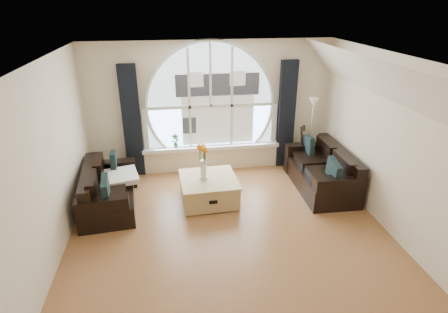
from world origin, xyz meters
TOP-DOWN VIEW (x-y plane):
  - ground at (0.00, 0.00)m, footprint 5.00×5.50m
  - ceiling at (0.00, 0.00)m, footprint 5.00×5.50m
  - wall_back at (0.00, 2.75)m, footprint 5.00×0.01m
  - wall_left at (-2.50, 0.00)m, footprint 0.01×5.50m
  - wall_right at (2.50, 0.00)m, footprint 0.01×5.50m
  - attic_slope at (2.20, 0.00)m, footprint 0.92×5.50m
  - arched_window at (0.00, 2.72)m, footprint 2.60×0.06m
  - window_sill at (0.00, 2.65)m, footprint 2.90×0.22m
  - window_frame at (0.00, 2.69)m, footprint 2.76×0.08m
  - neighbor_house at (0.15, 2.71)m, footprint 1.70×0.02m
  - curtain_left at (-1.60, 2.63)m, footprint 0.35×0.12m
  - curtain_right at (1.60, 2.63)m, footprint 0.35×0.12m
  - sofa_left at (-1.98, 1.38)m, footprint 0.98×1.72m
  - sofa_right at (1.98, 1.47)m, footprint 0.94×1.82m
  - coffee_chest at (-0.22, 1.32)m, footprint 1.05×1.05m
  - throw_blanket at (-1.76, 1.54)m, footprint 0.66×0.66m
  - vase_flowers at (-0.31, 1.35)m, footprint 0.24×0.24m
  - floor_lamp at (2.02, 2.25)m, footprint 0.24×0.24m
  - guitar at (1.84, 2.30)m, footprint 0.38×0.28m
  - potted_plant at (-0.76, 2.65)m, footprint 0.18×0.15m

SIDE VIEW (x-z plane):
  - ground at x=0.00m, z-range -0.01..0.01m
  - coffee_chest at x=-0.22m, z-range 0.00..0.49m
  - sofa_left at x=-1.98m, z-range 0.03..0.77m
  - sofa_right at x=1.98m, z-range 0.00..0.80m
  - throw_blanket at x=-1.76m, z-range 0.45..0.55m
  - window_sill at x=0.00m, z-range 0.47..0.55m
  - guitar at x=1.84m, z-range 0.00..1.06m
  - potted_plant at x=-0.76m, z-range 0.55..0.85m
  - floor_lamp at x=2.02m, z-range 0.00..1.60m
  - vase_flowers at x=-0.31m, z-range 0.49..1.19m
  - curtain_left at x=-1.60m, z-range 0.00..2.30m
  - curtain_right at x=1.60m, z-range 0.00..2.30m
  - wall_back at x=0.00m, z-range 0.00..2.70m
  - wall_left at x=-2.50m, z-range 0.00..2.70m
  - wall_right at x=2.50m, z-range 0.00..2.70m
  - neighbor_house at x=0.15m, z-range 0.75..2.25m
  - arched_window at x=0.00m, z-range 0.55..2.70m
  - window_frame at x=0.00m, z-range 0.55..2.70m
  - attic_slope at x=2.20m, z-range 1.99..2.71m
  - ceiling at x=0.00m, z-range 2.70..2.71m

